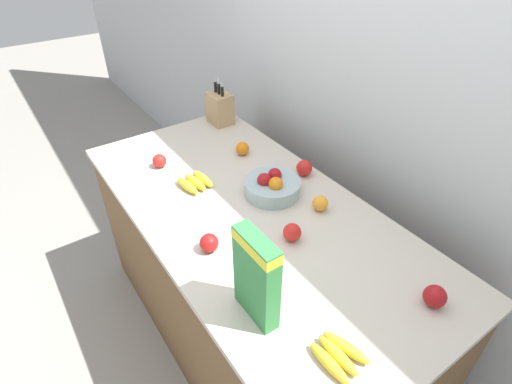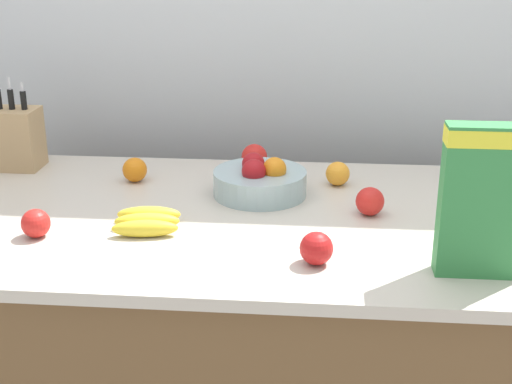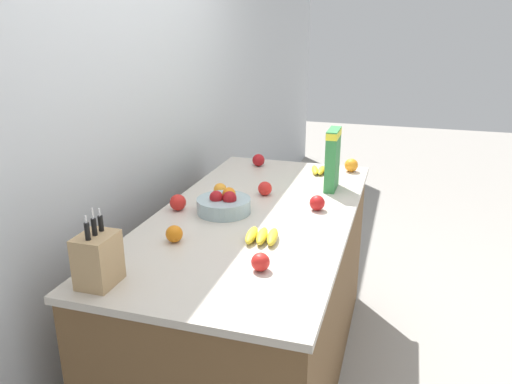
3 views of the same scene
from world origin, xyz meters
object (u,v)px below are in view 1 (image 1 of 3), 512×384
Objects in this scene: orange_by_cereal at (242,149)px; banana_bunch_right at (338,355)px; cereal_box at (256,275)px; fruit_bowl at (272,186)px; apple_by_knife_block at (435,296)px; knife_block at (220,108)px; apple_rear at (304,168)px; apple_rightmost at (292,232)px; apple_leftmost at (159,161)px; orange_front_center at (320,203)px; apple_front at (209,243)px; banana_bunch_left at (195,182)px.

banana_bunch_right is at bearing -19.91° from orange_by_cereal.
cereal_box is 0.68m from fruit_bowl.
fruit_bowl is (-0.51, 0.44, -0.14)m from cereal_box.
apple_by_knife_block reaches higher than orange_by_cereal.
knife_block is 3.95× the size of orange_by_cereal.
orange_by_cereal is (-1.20, 0.01, -0.00)m from apple_by_knife_block.
fruit_bowl is at bearing -80.88° from apple_rear.
knife_block is 1.11m from apple_rightmost.
orange_front_center is at bearing 30.76° from apple_leftmost.
cereal_box is 4.61× the size of orange_by_cereal.
apple_front is at bearing -32.92° from knife_block.
banana_bunch_left is 2.51× the size of orange_front_center.
apple_rightmost is 0.56m from apple_by_knife_block.
apple_rear reaches higher than orange_front_center.
apple_front is (-0.62, -0.09, 0.02)m from banana_bunch_right.
cereal_box is 1.89× the size of banana_bunch_left.
banana_bunch_right is 1.30m from apple_leftmost.
apple_leftmost is 1.01× the size of orange_front_center.
cereal_box reaches higher than apple_by_knife_block.
cereal_box is at bearing -62.07° from orange_front_center.
orange_by_cereal is at bearing 136.71° from apple_front.
apple_front reaches higher than orange_front_center.
apple_by_knife_block is at bearing -0.54° from orange_by_cereal.
orange_front_center is at bearing 109.47° from apple_rightmost.
apple_by_knife_block is (1.59, -0.11, -0.06)m from knife_block.
orange_front_center reaches higher than banana_bunch_right.
orange_by_cereal is at bearing -157.17° from apple_rear.
apple_rightmost is at bearing -16.76° from orange_by_cereal.
fruit_bowl is 3.72× the size of orange_front_center.
orange_front_center is at bearing 1.95° from orange_by_cereal.
knife_block is at bearing -176.44° from apple_rear.
banana_bunch_right is 1.23m from orange_by_cereal.
banana_bunch_right is at bearing -23.36° from fruit_bowl.
apple_front is (-0.34, 0.02, -0.14)m from cereal_box.
knife_block is 1.62× the size of banana_bunch_left.
banana_bunch_left is 1.03× the size of banana_bunch_right.
banana_bunch_left is at bearing 176.05° from banana_bunch_right.
fruit_bowl is (0.77, -0.18, -0.05)m from knife_block.
knife_block is 0.74m from apple_rear.
apple_leftmost is (0.26, -0.51, -0.06)m from knife_block.
apple_rightmost is 0.70m from orange_by_cereal.
apple_front is at bearing -69.29° from fruit_bowl.
fruit_bowl is 0.39m from orange_by_cereal.
orange_by_cereal is (-0.54, 0.51, -0.00)m from apple_front.
orange_front_center is (-0.29, 0.54, -0.15)m from cereal_box.
knife_block is at bearing 153.86° from cereal_box.
orange_front_center is at bearing 37.65° from banana_bunch_left.
orange_by_cereal is at bearing 149.12° from cereal_box.
orange_by_cereal reaches higher than orange_front_center.
apple_by_knife_block is 1.08× the size of orange_by_cereal.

